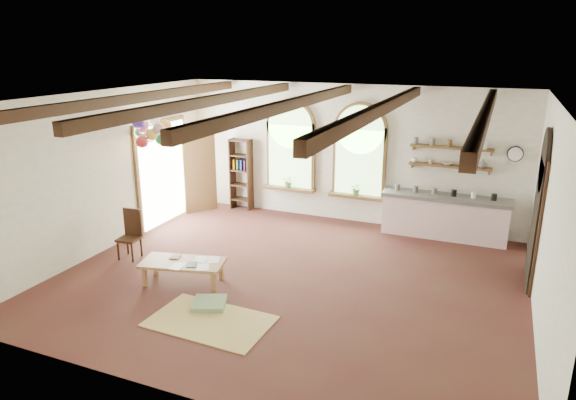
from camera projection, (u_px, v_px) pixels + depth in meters
The scene contains 27 objects.
floor at pixel (290, 278), 9.26m from camera, with size 8.00×8.00×0.00m, color #4D2A20.
ceiling_beams at pixel (290, 105), 8.36m from camera, with size 6.20×6.80×0.18m, color #3C2113, non-canonical shape.
window_left at pixel (290, 149), 12.32m from camera, with size 1.30×0.28×2.20m.
window_right at pixel (359, 154), 11.70m from camera, with size 1.30×0.28×2.20m.
left_doorway at pixel (163, 174), 11.97m from camera, with size 0.10×1.90×2.50m, color brown.
right_doorway at pixel (535, 223), 8.81m from camera, with size 0.10×1.30×2.40m, color black.
kitchen_counter at pixel (444, 216), 11.10m from camera, with size 2.68×0.62×0.94m.
wall_shelf_lower at pixel (450, 166), 10.94m from camera, with size 1.70×0.24×0.04m, color brown.
wall_shelf_upper at pixel (451, 148), 10.83m from camera, with size 1.70×0.24×0.04m, color brown.
wall_clock at pixel (515, 154), 10.44m from camera, with size 0.32×0.32×0.04m, color black.
bookshelf at pixel (241, 174), 12.92m from camera, with size 0.53×0.32×1.80m.
coffee_table at pixel (183, 264), 8.97m from camera, with size 1.55×0.97×0.41m.
side_chair at pixel (130, 244), 10.06m from camera, with size 0.42×0.42×0.97m.
floor_mat at pixel (210, 321), 7.80m from camera, with size 1.83×1.13×0.02m, color #D8C76C.
floor_cushion at pixel (209, 304), 8.25m from camera, with size 0.51×0.51×0.09m, color gray.
water_jug_a at pixel (482, 231), 10.87m from camera, with size 0.29×0.29×0.56m.
water_jug_b at pixel (493, 231), 10.79m from camera, with size 0.33×0.33×0.64m.
balloon_cluster at pixel (152, 131), 10.54m from camera, with size 0.86×0.95×1.16m.
table_book at pixel (171, 256), 9.14m from camera, with size 0.16×0.24×0.02m, color olive.
tablet at pixel (192, 265), 8.81m from camera, with size 0.16×0.24×0.01m, color black.
potted_plant_left at pixel (289, 181), 12.46m from camera, with size 0.27×0.23×0.30m, color #598C4C.
potted_plant_right at pixel (357, 189), 11.83m from camera, with size 0.27×0.23×0.30m, color #598C4C.
shelf_cup_a at pixel (414, 160), 11.20m from camera, with size 0.12×0.10×0.10m, color white.
shelf_cup_b at pixel (431, 161), 11.07m from camera, with size 0.10×0.10×0.09m, color beige.
shelf_bowl_a at pixel (447, 164), 10.95m from camera, with size 0.22×0.22×0.05m, color beige.
shelf_bowl_b at pixel (465, 165), 10.82m from camera, with size 0.20×0.20×0.06m, color #8C664C.
shelf_vase at pixel (483, 163), 10.67m from camera, with size 0.18×0.18×0.19m, color slate.
Camera 1 is at (3.22, -7.81, 4.04)m, focal length 32.00 mm.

